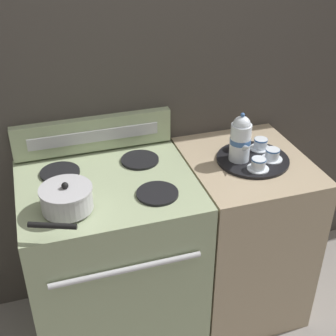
{
  "coord_description": "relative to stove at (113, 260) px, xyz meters",
  "views": [
    {
      "loc": [
        -0.55,
        -1.72,
        2.03
      ],
      "look_at": [
        -0.03,
        -0.08,
        0.98
      ],
      "focal_mm": 50.0,
      "sensor_mm": 36.0,
      "label": 1
    }
  ],
  "objects": [
    {
      "name": "control_panel",
      "position": [
        0.0,
        0.31,
        0.55
      ],
      "size": [
        0.77,
        0.05,
        0.17
      ],
      "color": "#9EAD84",
      "rests_on": "stove"
    },
    {
      "name": "wall_back",
      "position": [
        0.29,
        0.35,
        0.65
      ],
      "size": [
        6.0,
        0.05,
        2.2
      ],
      "color": "#423D38",
      "rests_on": "ground"
    },
    {
      "name": "teapot",
      "position": [
        0.63,
        -0.0,
        0.57
      ],
      "size": [
        0.1,
        0.16,
        0.24
      ],
      "color": "silver",
      "rests_on": "serving_tray"
    },
    {
      "name": "serving_tray",
      "position": [
        0.7,
        -0.01,
        0.46
      ],
      "size": [
        0.35,
        0.35,
        0.01
      ],
      "color": "black",
      "rests_on": "side_counter"
    },
    {
      "name": "stove",
      "position": [
        0.0,
        0.0,
        0.0
      ],
      "size": [
        0.78,
        0.69,
        0.91
      ],
      "color": "#9EAD84",
      "rests_on": "ground"
    },
    {
      "name": "side_counter",
      "position": [
        0.69,
        0.0,
        -0.0
      ],
      "size": [
        0.57,
        0.66,
        0.9
      ],
      "color": "tan",
      "rests_on": "ground"
    },
    {
      "name": "teacup_front",
      "position": [
        0.68,
        -0.11,
        0.49
      ],
      "size": [
        0.1,
        0.1,
        0.06
      ],
      "color": "silver",
      "rests_on": "serving_tray"
    },
    {
      "name": "teacup_left",
      "position": [
        0.78,
        -0.05,
        0.49
      ],
      "size": [
        0.1,
        0.1,
        0.06
      ],
      "color": "silver",
      "rests_on": "serving_tray"
    },
    {
      "name": "ground_plane",
      "position": [
        0.29,
        0.0,
        -0.45
      ],
      "size": [
        6.0,
        6.0,
        0.0
      ],
      "primitive_type": "plane",
      "color": "gray"
    },
    {
      "name": "saucepan",
      "position": [
        -0.19,
        -0.15,
        0.51
      ],
      "size": [
        0.26,
        0.33,
        0.12
      ],
      "color": "#B7B7BC",
      "rests_on": "stove"
    },
    {
      "name": "creamer_jug",
      "position": [
        0.68,
        0.09,
        0.49
      ],
      "size": [
        0.06,
        0.06,
        0.06
      ],
      "color": "silver",
      "rests_on": "serving_tray"
    },
    {
      "name": "teacup_right",
      "position": [
        0.78,
        0.06,
        0.49
      ],
      "size": [
        0.1,
        0.1,
        0.06
      ],
      "color": "silver",
      "rests_on": "serving_tray"
    }
  ]
}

